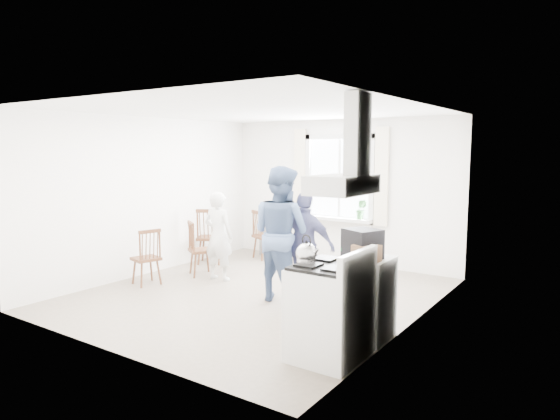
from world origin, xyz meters
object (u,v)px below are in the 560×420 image
object	(u,v)px
windsor_chair_a	(209,230)
person_mid	(281,234)
person_right	(305,246)
person_left	(219,236)
low_cabinet	(367,298)
gas_stove	(330,310)
windsor_chair_c	(148,251)
stereo_stack	(362,244)
windsor_chair_b	(195,242)

from	to	relation	value
windsor_chair_a	person_mid	world-z (taller)	person_mid
person_mid	person_right	bearing A→B (deg)	-134.29
person_left	person_right	distance (m)	1.68
low_cabinet	person_right	xyz separation A→B (m)	(-1.29, 0.81, 0.30)
gas_stove	person_right	size ratio (longest dim) A/B	0.75
windsor_chair_a	windsor_chair_c	size ratio (longest dim) A/B	1.16
low_cabinet	person_mid	size ratio (longest dim) A/B	0.49
windsor_chair_c	person_left	size ratio (longest dim) A/B	0.62
stereo_stack	person_left	distance (m)	3.11
low_cabinet	windsor_chair_b	size ratio (longest dim) A/B	0.99
gas_stove	windsor_chair_c	size ratio (longest dim) A/B	1.27
windsor_chair_a	person_right	world-z (taller)	person_right
gas_stove	windsor_chair_a	distance (m)	4.43
low_cabinet	windsor_chair_c	distance (m)	3.63
stereo_stack	windsor_chair_b	world-z (taller)	stereo_stack
gas_stove	person_left	size ratio (longest dim) A/B	0.79
gas_stove	person_mid	size ratio (longest dim) A/B	0.61
low_cabinet	person_mid	distance (m)	1.74
windsor_chair_b	person_right	size ratio (longest dim) A/B	0.61
gas_stove	windsor_chair_b	distance (m)	3.76
windsor_chair_c	person_right	bearing A→B (deg)	17.55
windsor_chair_b	person_right	xyz separation A→B (m)	(2.17, -0.10, 0.20)
windsor_chair_c	person_mid	world-z (taller)	person_mid
gas_stove	windsor_chair_c	distance (m)	3.64
stereo_stack	windsor_chair_b	bearing A→B (deg)	164.22
person_mid	low_cabinet	bearing A→B (deg)	167.79
windsor_chair_a	person_left	world-z (taller)	person_left
gas_stove	person_left	xyz separation A→B (m)	(-2.90, 1.64, 0.22)
windsor_chair_b	windsor_chair_c	world-z (taller)	windsor_chair_b
low_cabinet	person_right	distance (m)	1.56
stereo_stack	person_mid	bearing A→B (deg)	156.18
stereo_stack	person_left	xyz separation A→B (m)	(-2.93, 0.99, -0.35)
gas_stove	windsor_chair_b	size ratio (longest dim) A/B	1.23
person_mid	windsor_chair_a	bearing A→B (deg)	-14.75
windsor_chair_a	person_left	bearing A→B (deg)	-39.55
windsor_chair_a	person_mid	size ratio (longest dim) A/B	0.55
gas_stove	low_cabinet	xyz separation A→B (m)	(0.07, 0.70, -0.03)
windsor_chair_c	person_mid	distance (m)	2.17
windsor_chair_c	person_mid	size ratio (longest dim) A/B	0.48
gas_stove	low_cabinet	world-z (taller)	gas_stove
stereo_stack	person_left	world-z (taller)	person_left
person_mid	person_right	size ratio (longest dim) A/B	1.23
low_cabinet	windsor_chair_b	distance (m)	3.58
person_mid	person_right	xyz separation A→B (m)	(0.26, 0.19, -0.18)
low_cabinet	person_left	size ratio (longest dim) A/B	0.64
stereo_stack	windsor_chair_b	distance (m)	3.59
low_cabinet	person_mid	bearing A→B (deg)	158.30
stereo_stack	person_mid	xyz separation A→B (m)	(-1.52, 0.67, -0.13)
windsor_chair_b	person_left	distance (m)	0.52
windsor_chair_c	stereo_stack	bearing A→B (deg)	-2.03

